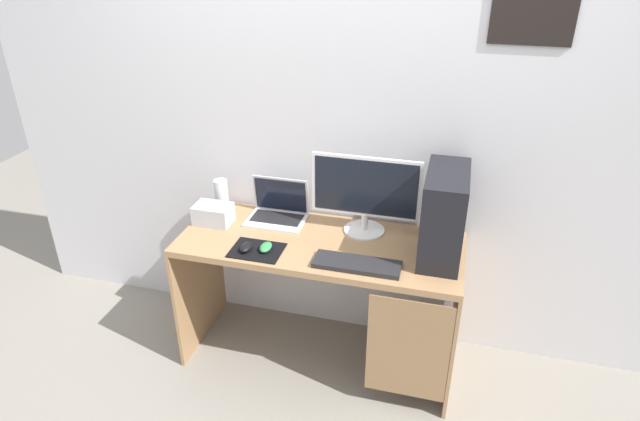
{
  "coord_description": "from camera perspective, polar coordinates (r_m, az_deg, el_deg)",
  "views": [
    {
      "loc": [
        0.62,
        -2.33,
        2.22
      ],
      "look_at": [
        0.0,
        0.0,
        0.95
      ],
      "focal_mm": 30.44,
      "sensor_mm": 36.0,
      "label": 1
    }
  ],
  "objects": [
    {
      "name": "projector",
      "position": [
        3.02,
        -11.15,
        -0.36
      ],
      "size": [
        0.2,
        0.14,
        0.11
      ],
      "primitive_type": "cube",
      "color": "#B7BCC6",
      "rests_on": "desk"
    },
    {
      "name": "wall_back",
      "position": [
        2.89,
        1.79,
        9.28
      ],
      "size": [
        4.0,
        0.05,
        2.6
      ],
      "color": "silver",
      "rests_on": "ground_plane"
    },
    {
      "name": "pc_tower",
      "position": [
        2.67,
        12.88,
        -0.43
      ],
      "size": [
        0.2,
        0.42,
        0.44
      ],
      "primitive_type": "cube",
      "color": "black",
      "rests_on": "desk"
    },
    {
      "name": "desk",
      "position": [
        2.88,
        0.33,
        -6.06
      ],
      "size": [
        1.47,
        0.59,
        0.77
      ],
      "color": "#A37A51",
      "rests_on": "ground_plane"
    },
    {
      "name": "monitor",
      "position": [
        2.8,
        4.8,
        1.77
      ],
      "size": [
        0.56,
        0.22,
        0.43
      ],
      "color": "white",
      "rests_on": "desk"
    },
    {
      "name": "laptop",
      "position": [
        3.01,
        -4.46,
        -0.06
      ],
      "size": [
        0.32,
        0.22,
        0.23
      ],
      "color": "silver",
      "rests_on": "desk"
    },
    {
      "name": "mouse_left",
      "position": [
        2.74,
        -5.72,
        -3.85
      ],
      "size": [
        0.06,
        0.1,
        0.03
      ],
      "primitive_type": "ellipsoid",
      "color": "#338C4C",
      "rests_on": "mousepad"
    },
    {
      "name": "ground_plane",
      "position": [
        3.28,
        0.0,
        -14.81
      ],
      "size": [
        8.0,
        8.0,
        0.0
      ],
      "primitive_type": "plane",
      "color": "gray"
    },
    {
      "name": "keyboard",
      "position": [
        2.61,
        3.91,
        -5.66
      ],
      "size": [
        0.42,
        0.14,
        0.02
      ],
      "primitive_type": "cube",
      "color": "#232326",
      "rests_on": "desk"
    },
    {
      "name": "mousepad",
      "position": [
        2.75,
        -6.65,
        -4.17
      ],
      "size": [
        0.26,
        0.2,
        0.0
      ],
      "primitive_type": "cube",
      "color": "black",
      "rests_on": "desk"
    },
    {
      "name": "speaker",
      "position": [
        3.14,
        -10.32,
        1.62
      ],
      "size": [
        0.08,
        0.08,
        0.18
      ],
      "primitive_type": "cylinder",
      "color": "silver",
      "rests_on": "desk"
    },
    {
      "name": "mouse_right",
      "position": [
        2.75,
        -7.76,
        -3.83
      ],
      "size": [
        0.06,
        0.1,
        0.03
      ],
      "primitive_type": "ellipsoid",
      "color": "black",
      "rests_on": "mousepad"
    }
  ]
}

